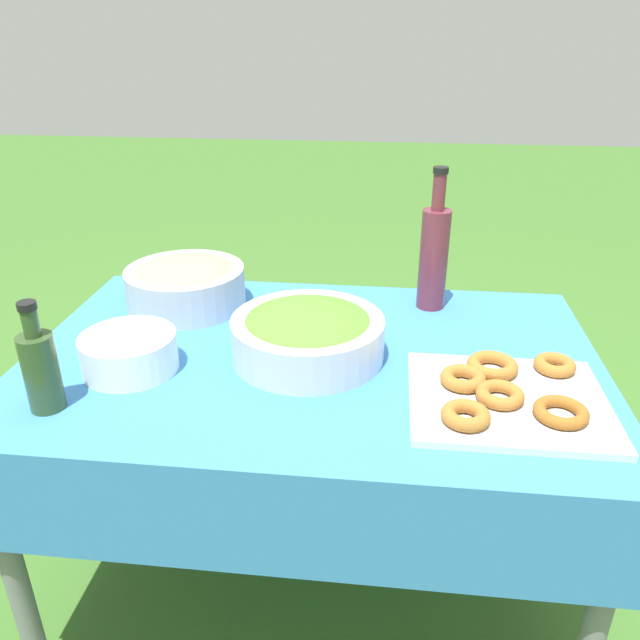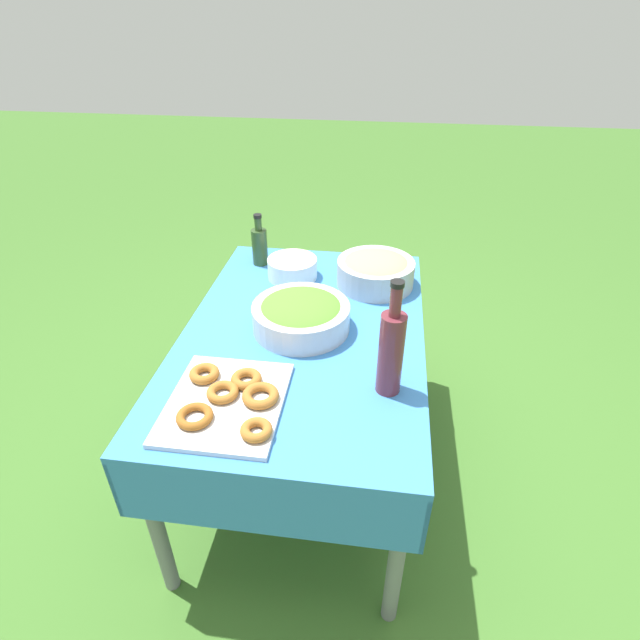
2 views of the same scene
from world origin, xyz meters
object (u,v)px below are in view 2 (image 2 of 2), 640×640
plate_stack (292,268)px  wine_bottle (391,350)px  salad_bowl (301,314)px  donut_platter (228,400)px  pasta_bowl (376,270)px  olive_oil_bottle (260,245)px

plate_stack → wine_bottle: wine_bottle is taller
salad_bowl → donut_platter: salad_bowl is taller
pasta_bowl → donut_platter: size_ratio=0.80×
donut_platter → salad_bowl: bearing=-18.9°
pasta_bowl → plate_stack: 0.35m
salad_bowl → wine_bottle: (-0.29, -0.32, 0.09)m
salad_bowl → pasta_bowl: size_ratio=1.10×
donut_platter → plate_stack: 0.81m
plate_stack → salad_bowl: bearing=-165.0°
salad_bowl → plate_stack: bearing=15.0°
donut_platter → wine_bottle: size_ratio=1.05×
salad_bowl → wine_bottle: wine_bottle is taller
salad_bowl → olive_oil_bottle: olive_oil_bottle is taller
olive_oil_bottle → wine_bottle: size_ratio=0.61×
donut_platter → plate_stack: bearing=-3.0°
pasta_bowl → plate_stack: (0.02, 0.35, -0.02)m
pasta_bowl → olive_oil_bottle: (0.13, 0.52, 0.02)m
plate_stack → olive_oil_bottle: (0.11, 0.17, 0.05)m
donut_platter → plate_stack: (0.81, -0.04, 0.02)m
pasta_bowl → donut_platter: pasta_bowl is taller
plate_stack → pasta_bowl: bearing=-93.1°
plate_stack → olive_oil_bottle: size_ratio=0.91×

